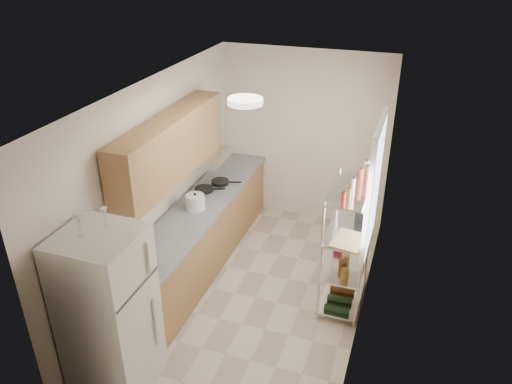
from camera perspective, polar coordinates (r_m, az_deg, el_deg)
room at (r=5.52m, az=-0.05°, el=-1.49°), size 2.52×4.42×2.62m
counter_run at (r=6.60m, az=-6.39°, el=-4.95°), size 0.63×3.51×0.90m
upper_cabinets at (r=5.78m, az=-9.71°, el=5.06°), size 0.33×2.20×0.72m
range_hood at (r=6.57m, az=-5.77°, el=4.14°), size 0.50×0.60×0.12m
window at (r=5.49m, az=13.34°, el=0.50°), size 0.06×1.00×1.46m
bakers_rack at (r=5.67m, az=10.60°, el=-3.39°), size 0.45×0.90×1.73m
ceiling_dome at (r=4.76m, az=-1.25°, el=10.35°), size 0.34×0.34×0.05m
refrigerator at (r=4.92m, az=-16.45°, el=-13.16°), size 0.70×0.70×1.70m
wine_glass_a at (r=4.42m, az=-19.51°, el=-3.50°), size 0.08×0.08×0.21m
wine_glass_b at (r=4.49m, az=-16.90°, el=-2.80°), size 0.07×0.07×0.18m
rice_cooker at (r=6.27m, az=-6.96°, el=-1.14°), size 0.24×0.24×0.19m
frying_pan_large at (r=6.73m, az=-5.95°, el=0.31°), size 0.32×0.32×0.04m
frying_pan_small at (r=6.90m, az=-4.12°, el=1.13°), size 0.31×0.31×0.05m
cutting_board at (r=5.49m, az=10.59°, el=-5.52°), size 0.38×0.46×0.03m
espresso_machine at (r=5.92m, az=12.30°, el=-1.65°), size 0.17×0.25×0.28m
storage_bag at (r=6.21m, az=9.54°, el=-5.41°), size 0.12×0.15×0.16m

